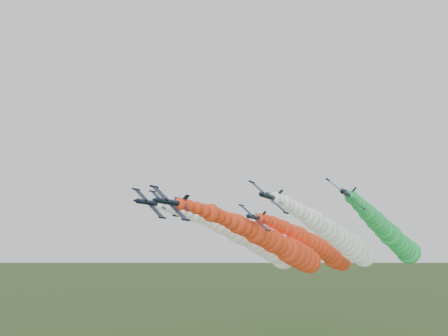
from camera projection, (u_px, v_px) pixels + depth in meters
The scene contains 6 objects.
jet_lead at pixel (282, 247), 107.84m from camera, with size 13.73×68.63×17.27m.
jet_inner_left at pixel (257, 243), 119.81m from camera, with size 14.31×69.21×17.85m.
jet_inner_right at pixel (342, 241), 112.37m from camera, with size 13.72×68.61×17.25m.
jet_outer_left at pixel (258, 240), 132.74m from camera, with size 14.33×69.22×17.86m.
jet_outer_right at pixel (392, 236), 115.77m from camera, with size 14.00×68.89×17.54m.
jet_trail at pixel (321, 249), 131.76m from camera, with size 13.69×68.58×17.22m.
Camera 1 is at (32.51, -73.19, 37.10)m, focal length 35.00 mm.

